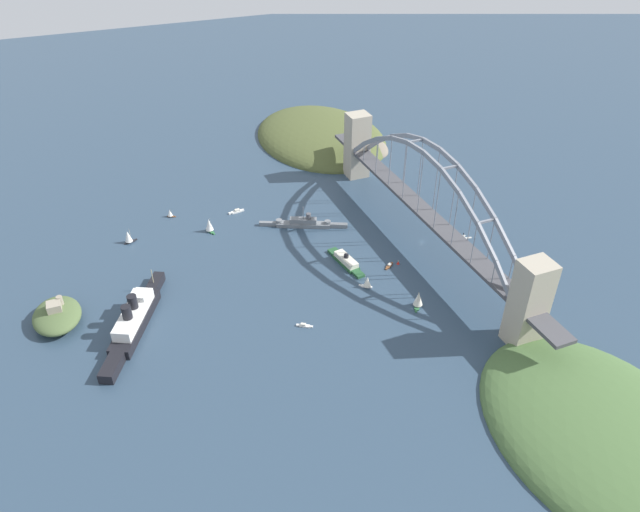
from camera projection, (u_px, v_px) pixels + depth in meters
The scene contains 18 objects.
ground_plane at pixel (421, 241), 433.50m from camera, with size 1400.00×1400.00×0.00m, color #2D4256.
harbor_arch_bridge at pixel (425, 207), 416.82m from camera, with size 290.26×18.00×73.24m.
headland_west_shore at pixel (609, 438), 291.14m from camera, with size 143.66×107.15×25.14m.
headland_east_shore at pixel (323, 138), 582.93m from camera, with size 160.33×119.67×30.67m.
ocean_liner at pixel (134, 319), 354.03m from camera, with size 87.34×50.00×21.59m.
naval_cruiser at pixel (304, 223), 448.74m from camera, with size 30.94×62.12×16.99m.
harbor_ferry_steamer at pixel (346, 261), 409.29m from camera, with size 38.74×12.07×7.93m.
fort_island_mid_harbor at pixel (57, 315), 358.24m from camera, with size 37.67×28.23×15.20m.
seaplane_taxiing_near_bridge at pixel (465, 239), 432.07m from camera, with size 7.96×9.43×5.13m.
small_boat_0 at pixel (237, 211), 466.78m from camera, with size 3.93×12.69×2.59m.
small_boat_1 at pixel (128, 237), 429.25m from camera, with size 6.85×9.66×11.24m.
small_boat_2 at pixel (170, 213), 459.99m from camera, with size 5.15×6.47×7.14m.
small_boat_3 at pixel (367, 282), 386.81m from camera, with size 7.42×8.17×9.32m.
small_boat_4 at pixel (389, 266), 407.61m from camera, with size 6.37×8.45×1.95m.
small_boat_5 at pixel (304, 325), 357.34m from camera, with size 6.49×9.33×2.09m.
small_boat_6 at pixel (209, 225), 441.40m from camera, with size 10.27×7.24×12.28m.
small_boat_7 at pixel (418, 299), 370.26m from camera, with size 9.87×9.04×12.29m.
channel_marker_buoy at pixel (398, 263), 409.86m from camera, with size 2.20×2.20×2.75m.
Camera 1 is at (-306.87, 204.22, 240.08)m, focal length 33.40 mm.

